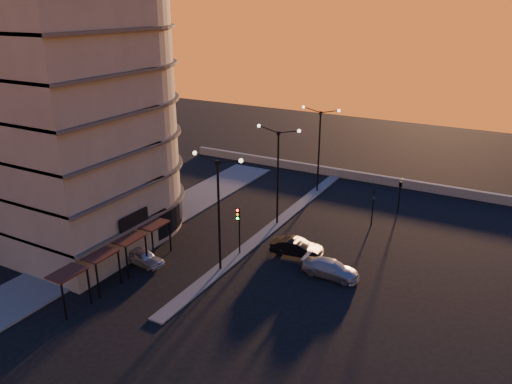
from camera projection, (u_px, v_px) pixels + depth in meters
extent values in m
plane|color=black|center=(220.00, 270.00, 39.56)|extent=(120.00, 120.00, 0.00)
cube|color=#51514F|center=(151.00, 224.00, 47.56)|extent=(5.00, 40.00, 0.12)
cube|color=#51514F|center=(277.00, 223.00, 47.72)|extent=(1.20, 36.00, 0.12)
cube|color=gray|center=(352.00, 175.00, 59.75)|extent=(44.00, 0.50, 1.00)
cylinder|color=slate|center=(93.00, 93.00, 43.08)|extent=(14.00, 14.00, 25.00)
cube|color=slate|center=(45.00, 103.00, 38.99)|extent=(14.00, 10.00, 25.00)
cylinder|color=black|center=(106.00, 209.00, 46.96)|extent=(14.16, 14.16, 2.40)
cube|color=black|center=(134.00, 220.00, 39.72)|extent=(0.15, 3.20, 1.20)
cylinder|color=black|center=(219.00, 218.00, 37.96)|extent=(0.18, 0.18, 9.00)
cube|color=black|center=(217.00, 163.00, 36.40)|extent=(0.25, 0.25, 0.35)
sphere|color=#FFE5B2|center=(195.00, 153.00, 37.14)|extent=(0.32, 0.32, 0.32)
sphere|color=#FFE5B2|center=(241.00, 161.00, 35.33)|extent=(0.32, 0.32, 0.32)
cylinder|color=black|center=(278.00, 180.00, 46.14)|extent=(0.18, 0.18, 9.00)
cube|color=black|center=(279.00, 133.00, 44.58)|extent=(0.25, 0.25, 0.35)
sphere|color=#FFE5B2|center=(259.00, 126.00, 45.32)|extent=(0.32, 0.32, 0.32)
sphere|color=#FFE5B2|center=(299.00, 131.00, 43.51)|extent=(0.32, 0.32, 0.32)
cylinder|color=black|center=(319.00, 153.00, 54.32)|extent=(0.18, 0.18, 9.00)
cube|color=black|center=(321.00, 113.00, 52.76)|extent=(0.25, 0.25, 0.35)
sphere|color=#FFE5B2|center=(303.00, 107.00, 53.50)|extent=(0.32, 0.32, 0.32)
sphere|color=#FFE5B2|center=(339.00, 111.00, 51.69)|extent=(0.32, 0.32, 0.32)
cylinder|color=black|center=(240.00, 237.00, 41.45)|extent=(0.12, 0.12, 3.20)
cube|color=black|center=(238.00, 214.00, 40.54)|extent=(0.28, 0.16, 1.00)
sphere|color=#FF0C05|center=(237.00, 210.00, 40.33)|extent=(0.20, 0.20, 0.20)
sphere|color=orange|center=(237.00, 214.00, 40.45)|extent=(0.20, 0.20, 0.20)
sphere|color=#0CFF26|center=(238.00, 218.00, 40.58)|extent=(0.20, 0.20, 0.20)
cylinder|color=black|center=(372.00, 212.00, 46.90)|extent=(0.12, 0.12, 2.80)
imported|color=black|center=(374.00, 194.00, 46.26)|extent=(0.13, 0.16, 0.80)
cylinder|color=black|center=(399.00, 201.00, 49.49)|extent=(0.12, 0.12, 2.80)
imported|color=black|center=(401.00, 184.00, 48.85)|extent=(0.42, 1.99, 0.80)
imported|color=#B7BAC0|center=(143.00, 257.00, 40.19)|extent=(3.80, 1.79, 1.26)
imported|color=black|center=(296.00, 247.00, 41.64)|extent=(4.49, 2.15, 1.42)
imported|color=#9C9EA3|center=(331.00, 269.00, 38.40)|extent=(4.53, 1.90, 1.31)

